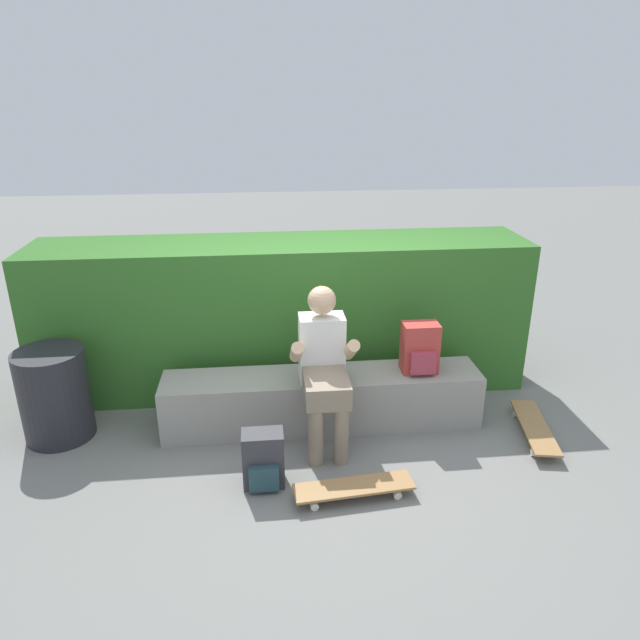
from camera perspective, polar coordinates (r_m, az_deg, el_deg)
The scene contains 9 objects.
ground_plane at distance 4.45m, azimuth 0.82°, elevation -12.94°, with size 24.00×24.00×0.00m, color slate.
bench_main at distance 4.69m, azimuth 0.23°, elevation -7.81°, with size 2.50×0.44×0.44m.
person_skater at distance 4.30m, azimuth 0.38°, elevation -4.29°, with size 0.49×0.62×1.19m.
skateboard_near_person at distance 4.01m, azimuth 3.32°, elevation -16.03°, with size 0.82×0.28×0.09m.
skateboard_beside_bench at distance 4.91m, azimuth 20.25°, elevation -9.79°, with size 0.34×0.82×0.09m.
backpack_on_bench at distance 4.63m, azimuth 9.76°, elevation -2.78°, with size 0.28×0.23×0.40m.
backpack_on_ground at distance 4.07m, azimuth -5.56°, elevation -13.47°, with size 0.28×0.23×0.40m.
hedge_row at distance 5.20m, azimuth -3.63°, elevation 0.55°, with size 4.24×0.79×1.32m.
trash_bin at distance 4.91m, azimuth -24.51°, elevation -6.65°, with size 0.52×0.52×0.72m.
Camera 1 is at (-0.44, -3.64, 2.52)m, focal length 32.72 mm.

